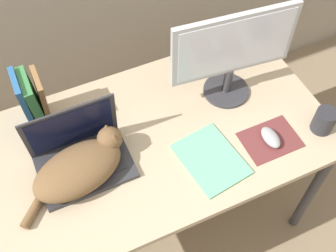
{
  "coord_description": "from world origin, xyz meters",
  "views": [
    {
      "loc": [
        -0.31,
        -0.47,
        2.08
      ],
      "look_at": [
        0.05,
        0.33,
        0.84
      ],
      "focal_mm": 45.0,
      "sensor_mm": 36.0,
      "label": 1
    }
  ],
  "objects_px": {
    "cat": "(81,167)",
    "mug": "(325,120)",
    "external_monitor": "(233,52)",
    "book_row": "(33,102)",
    "laptop": "(81,155)",
    "notepad": "(211,159)",
    "computer_mouse": "(271,137)"
  },
  "relations": [
    {
      "from": "cat",
      "to": "notepad",
      "type": "height_order",
      "value": "cat"
    },
    {
      "from": "laptop",
      "to": "notepad",
      "type": "xyz_separation_m",
      "value": [
        0.43,
        -0.19,
        -0.04
      ]
    },
    {
      "from": "laptop",
      "to": "external_monitor",
      "type": "xyz_separation_m",
      "value": [
        0.64,
        0.08,
        0.18
      ]
    },
    {
      "from": "mug",
      "to": "laptop",
      "type": "bearing_deg",
      "value": 165.11
    },
    {
      "from": "computer_mouse",
      "to": "cat",
      "type": "bearing_deg",
      "value": 167.91
    },
    {
      "from": "cat",
      "to": "notepad",
      "type": "bearing_deg",
      "value": -16.2
    },
    {
      "from": "cat",
      "to": "external_monitor",
      "type": "distance_m",
      "value": 0.69
    },
    {
      "from": "notepad",
      "to": "mug",
      "type": "bearing_deg",
      "value": -6.31
    },
    {
      "from": "laptop",
      "to": "mug",
      "type": "height_order",
      "value": "laptop"
    },
    {
      "from": "notepad",
      "to": "computer_mouse",
      "type": "bearing_deg",
      "value": -4.18
    },
    {
      "from": "book_row",
      "to": "notepad",
      "type": "relative_size",
      "value": 0.91
    },
    {
      "from": "external_monitor",
      "to": "notepad",
      "type": "relative_size",
      "value": 1.69
    },
    {
      "from": "computer_mouse",
      "to": "mug",
      "type": "distance_m",
      "value": 0.22
    },
    {
      "from": "cat",
      "to": "notepad",
      "type": "xyz_separation_m",
      "value": [
        0.45,
        -0.13,
        -0.06
      ]
    },
    {
      "from": "cat",
      "to": "book_row",
      "type": "distance_m",
      "value": 0.32
    },
    {
      "from": "book_row",
      "to": "notepad",
      "type": "distance_m",
      "value": 0.69
    },
    {
      "from": "external_monitor",
      "to": "book_row",
      "type": "relative_size",
      "value": 1.87
    },
    {
      "from": "computer_mouse",
      "to": "mug",
      "type": "bearing_deg",
      "value": -8.7
    },
    {
      "from": "cat",
      "to": "external_monitor",
      "type": "relative_size",
      "value": 0.88
    },
    {
      "from": "external_monitor",
      "to": "mug",
      "type": "height_order",
      "value": "external_monitor"
    },
    {
      "from": "computer_mouse",
      "to": "notepad",
      "type": "relative_size",
      "value": 0.36
    },
    {
      "from": "book_row",
      "to": "laptop",
      "type": "bearing_deg",
      "value": -69.43
    },
    {
      "from": "cat",
      "to": "mug",
      "type": "bearing_deg",
      "value": -11.3
    },
    {
      "from": "computer_mouse",
      "to": "mug",
      "type": "xyz_separation_m",
      "value": [
        0.21,
        -0.03,
        0.03
      ]
    },
    {
      "from": "mug",
      "to": "cat",
      "type": "bearing_deg",
      "value": 168.7
    },
    {
      "from": "laptop",
      "to": "cat",
      "type": "distance_m",
      "value": 0.06
    },
    {
      "from": "laptop",
      "to": "book_row",
      "type": "xyz_separation_m",
      "value": [
        -0.09,
        0.25,
        0.07
      ]
    },
    {
      "from": "cat",
      "to": "notepad",
      "type": "relative_size",
      "value": 1.5
    },
    {
      "from": "external_monitor",
      "to": "book_row",
      "type": "distance_m",
      "value": 0.76
    },
    {
      "from": "laptop",
      "to": "notepad",
      "type": "height_order",
      "value": "laptop"
    },
    {
      "from": "cat",
      "to": "computer_mouse",
      "type": "height_order",
      "value": "cat"
    },
    {
      "from": "laptop",
      "to": "book_row",
      "type": "bearing_deg",
      "value": 110.57
    }
  ]
}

